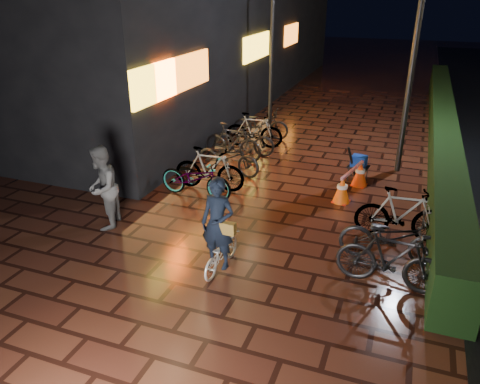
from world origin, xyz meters
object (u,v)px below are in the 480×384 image
at_px(bystander_person, 102,188).
at_px(cart_assembly, 358,162).
at_px(traffic_barrier, 351,181).
at_px(cyclist, 219,237).

height_order(bystander_person, cart_assembly, bystander_person).
height_order(bystander_person, traffic_barrier, bystander_person).
bearing_deg(traffic_barrier, cart_assembly, 88.53).
bearing_deg(bystander_person, traffic_barrier, 110.58).
bearing_deg(traffic_barrier, cyclist, -111.88).
xyz_separation_m(cyclist, traffic_barrier, (1.71, 4.25, -0.34)).
xyz_separation_m(cyclist, cart_assembly, (1.73, 5.17, -0.17)).
height_order(cyclist, traffic_barrier, cyclist).
bearing_deg(cyclist, traffic_barrier, 68.12).
relative_size(bystander_person, cyclist, 0.99).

